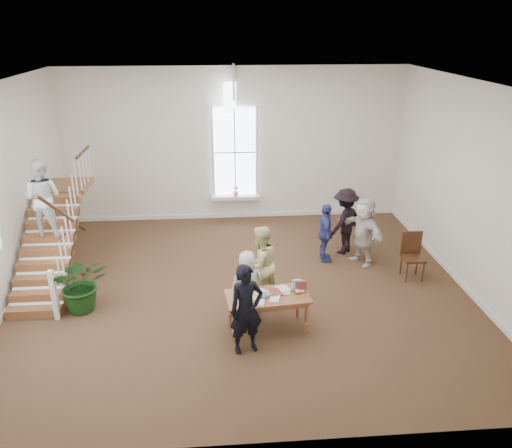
{
  "coord_description": "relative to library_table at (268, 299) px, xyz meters",
  "views": [
    {
      "loc": [
        -0.51,
        -9.93,
        5.64
      ],
      "look_at": [
        0.31,
        0.4,
        1.41
      ],
      "focal_mm": 35.0,
      "sensor_mm": 36.0,
      "label": 1
    }
  ],
  "objects": [
    {
      "name": "staircase",
      "position": [
        -4.72,
        2.38,
        0.96
      ],
      "size": [
        1.1,
        4.1,
        2.92
      ],
      "color": "brown",
      "rests_on": "ground"
    },
    {
      "name": "woman_cluster_c",
      "position": [
        2.62,
        2.7,
        0.2
      ],
      "size": [
        1.11,
        1.66,
        1.72
      ],
      "primitive_type": "imported",
      "rotation": [
        0.0,
        0.0,
        5.13
      ],
      "color": "silver",
      "rests_on": "ground"
    },
    {
      "name": "police_officer",
      "position": [
        -0.46,
        -0.65,
        0.2
      ],
      "size": [
        0.72,
        0.58,
        1.72
      ],
      "primitive_type": "imported",
      "rotation": [
        0.0,
        0.0,
        0.3
      ],
      "color": "black",
      "rests_on": "ground"
    },
    {
      "name": "library_table",
      "position": [
        0.0,
        0.0,
        0.0
      ],
      "size": [
        1.67,
        0.97,
        0.81
      ],
      "rotation": [
        0.0,
        0.0,
        0.11
      ],
      "color": "brown",
      "rests_on": "ground"
    },
    {
      "name": "floor_plant",
      "position": [
        -3.78,
        1.02,
        -0.05
      ],
      "size": [
        1.32,
        1.22,
        1.23
      ],
      "primitive_type": "imported",
      "rotation": [
        0.0,
        0.0,
        0.27
      ],
      "color": "#143912",
      "rests_on": "ground"
    },
    {
      "name": "room_shell",
      "position": [
        -0.38,
        6.02,
        -0.26
      ],
      "size": [
        10.49,
        10.0,
        10.0
      ],
      "color": "silver",
      "rests_on": "ground"
    },
    {
      "name": "side_chair",
      "position": [
        3.58,
        1.91,
        -0.04
      ],
      "size": [
        0.48,
        0.48,
        1.11
      ],
      "rotation": [
        0.0,
        0.0,
        -0.01
      ],
      "color": "#331C0E",
      "rests_on": "ground"
    },
    {
      "name": "person_yellow",
      "position": [
        -0.06,
        1.1,
        0.2
      ],
      "size": [
        1.06,
        1.0,
        1.72
      ],
      "primitive_type": "imported",
      "rotation": [
        0.0,
        0.0,
        3.71
      ],
      "color": "#E7E390",
      "rests_on": "ground"
    },
    {
      "name": "woman_cluster_b",
      "position": [
        2.32,
        3.35,
        0.21
      ],
      "size": [
        1.27,
        1.24,
        1.74
      ],
      "primitive_type": "imported",
      "rotation": [
        0.0,
        0.0,
        3.88
      ],
      "color": "black",
      "rests_on": "ground"
    },
    {
      "name": "elderly_woman",
      "position": [
        -0.36,
        0.6,
        0.03
      ],
      "size": [
        0.75,
        0.56,
        1.39
      ],
      "primitive_type": "imported",
      "rotation": [
        0.0,
        0.0,
        3.32
      ],
      "color": "beige",
      "rests_on": "ground"
    },
    {
      "name": "woman_cluster_a",
      "position": [
        1.72,
        2.9,
        0.09
      ],
      "size": [
        0.4,
        0.9,
        1.51
      ],
      "primitive_type": "imported",
      "rotation": [
        0.0,
        0.0,
        1.53
      ],
      "color": "#384087",
      "rests_on": "ground"
    },
    {
      "name": "ground",
      "position": [
        -0.38,
        1.63,
        -0.66
      ],
      "size": [
        10.0,
        10.0,
        0.0
      ],
      "primitive_type": "plane",
      "color": "#45291B",
      "rests_on": "ground"
    }
  ]
}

